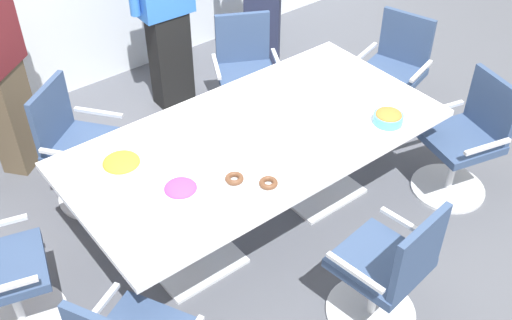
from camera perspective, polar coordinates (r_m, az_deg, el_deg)
name	(u,v)px	position (r m, az deg, el deg)	size (l,w,h in m)	color
ground_plane	(256,221)	(4.36, 0.00, -5.65)	(10.00, 10.00, 0.01)	#4C4F56
conference_table	(256,151)	(3.94, 0.00, 0.84)	(2.40, 1.20, 0.75)	white
office_chair_2	(387,274)	(3.57, 12.00, -10.28)	(0.60, 0.60, 0.91)	silver
office_chair_3	(465,145)	(4.59, 18.76, 1.37)	(0.66, 0.66, 0.91)	silver
office_chair_4	(392,78)	(5.20, 12.53, 7.47)	(0.67, 0.67, 0.91)	silver
office_chair_5	(246,79)	(5.06, -0.92, 7.52)	(0.73, 0.73, 0.91)	silver
office_chair_6	(80,151)	(4.46, -15.99, 0.78)	(0.76, 0.76, 0.91)	silver
person_standing_2	(165,4)	(5.13, -8.41, 14.08)	(0.61, 0.23, 1.76)	black
snack_bowl_chips_orange	(122,165)	(3.64, -12.32, -0.48)	(0.25, 0.25, 0.10)	beige
snack_bowl_pretzels	(388,117)	(4.04, 12.16, 3.91)	(0.19, 0.19, 0.09)	#4C9EC6
snack_bowl_candy_mix	(181,191)	(3.42, -6.98, -2.87)	(0.21, 0.21, 0.10)	white
donut_platter	(254,171)	(3.57, -0.15, -1.05)	(0.39, 0.39, 0.04)	white
plate_stack	(258,102)	(4.12, 0.14, 5.41)	(0.23, 0.23, 0.05)	white
napkin_pile	(314,68)	(4.50, 5.43, 8.49)	(0.19, 0.19, 0.07)	white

